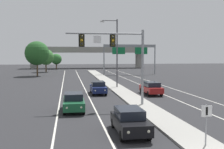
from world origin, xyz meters
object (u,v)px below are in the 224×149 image
overhead_signal_mast (118,51)px  car_oncoming_black (130,121)px  median_sign_post (206,119)px  car_receding_red (151,88)px  car_oncoming_navy (98,87)px  street_lamp_median (116,49)px  tree_far_left_a (37,53)px  tree_far_left_c (56,59)px  highway_sign_gantry (130,50)px  car_oncoming_green (74,102)px  tree_far_left_b (46,57)px

overhead_signal_mast → car_oncoming_black: size_ratio=1.66×
median_sign_post → car_receding_red: (2.98, 19.38, -0.77)m
overhead_signal_mast → median_sign_post: overhead_signal_mast is taller
overhead_signal_mast → car_oncoming_navy: size_ratio=1.66×
street_lamp_median → car_oncoming_black: (-3.19, -23.49, -4.97)m
car_receding_red → tree_far_left_a: size_ratio=0.56×
tree_far_left_c → highway_sign_gantry: bearing=-55.2°
car_oncoming_navy → tree_far_left_a: 33.23m
car_oncoming_black → tree_far_left_c: 78.15m
car_oncoming_black → tree_far_left_a: 50.22m
tree_far_left_a → car_oncoming_green: bearing=-79.7°
highway_sign_gantry → tree_far_left_a: tree_far_left_a is taller
car_oncoming_navy → tree_far_left_b: tree_far_left_b is taller
median_sign_post → tree_far_left_b: (-13.35, 66.25, 2.64)m
car_oncoming_green → street_lamp_median: bearing=67.6°
car_oncoming_navy → tree_far_left_c: bearing=97.2°
car_oncoming_navy → car_receding_red: size_ratio=0.99×
median_sign_post → car_oncoming_green: bearing=121.9°
street_lamp_median → tree_far_left_c: 55.36m
car_oncoming_black → car_oncoming_green: 8.28m
street_lamp_median → tree_far_left_a: (-14.02, 25.35, -0.54)m
street_lamp_median → car_receding_red: size_ratio=2.22×
median_sign_post → tree_far_left_c: bearing=97.8°
car_oncoming_black → highway_sign_gantry: (11.48, 50.27, 5.34)m
median_sign_post → tree_far_left_a: tree_far_left_a is taller
street_lamp_median → car_oncoming_green: (-6.54, -15.92, -4.97)m
street_lamp_median → car_oncoming_navy: 8.29m
car_oncoming_navy → car_receding_red: same height
car_oncoming_black → tree_far_left_c: (-7.61, 77.73, 2.57)m
overhead_signal_mast → tree_far_left_b: 55.02m
overhead_signal_mast → car_receding_red: bearing=52.3°
car_oncoming_black → street_lamp_median: bearing=82.3°
car_oncoming_green → tree_far_left_b: 55.87m
median_sign_post → car_oncoming_navy: median_sign_post is taller
car_oncoming_green → car_receding_red: size_ratio=0.99×
median_sign_post → tree_far_left_b: bearing=101.4°
car_oncoming_navy → median_sign_post: bearing=-80.6°
car_receding_red → tree_far_left_c: (-14.02, 61.65, 2.57)m
median_sign_post → car_oncoming_black: 4.82m
car_oncoming_black → car_receding_red: (6.41, 16.08, 0.00)m
street_lamp_median → highway_sign_gantry: size_ratio=0.75×
car_oncoming_green → tree_far_left_b: tree_far_left_b is taller
tree_far_left_c → tree_far_left_b: tree_far_left_b is taller
car_receding_red → car_oncoming_green: bearing=-138.9°
overhead_signal_mast → car_oncoming_navy: (-1.00, 8.68, -4.52)m
car_oncoming_black → tree_far_left_c: bearing=95.6°
car_receding_red → overhead_signal_mast: bearing=-127.7°
car_oncoming_green → car_receding_red: 12.95m
median_sign_post → car_oncoming_navy: size_ratio=0.49×
overhead_signal_mast → highway_sign_gantry: size_ratio=0.56×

